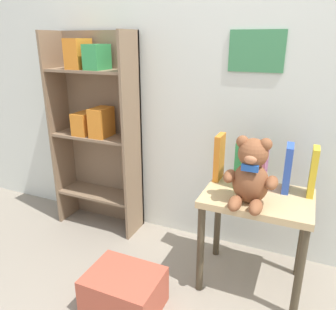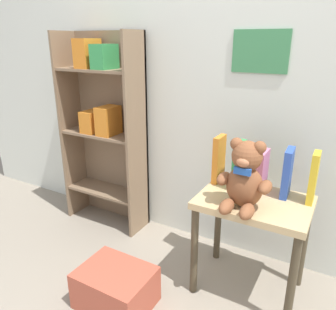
{
  "view_description": "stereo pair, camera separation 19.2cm",
  "coord_description": "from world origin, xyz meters",
  "views": [
    {
      "loc": [
        0.43,
        -0.63,
        1.32
      ],
      "look_at": [
        -0.3,
        1.03,
        0.68
      ],
      "focal_mm": 35.0,
      "sensor_mm": 36.0,
      "label": 1
    },
    {
      "loc": [
        0.6,
        -0.54,
        1.32
      ],
      "look_at": [
        -0.3,
        1.03,
        0.68
      ],
      "focal_mm": 35.0,
      "sensor_mm": 36.0,
      "label": 2
    }
  ],
  "objects": [
    {
      "name": "wall_back",
      "position": [
        0.0,
        1.35,
        1.25
      ],
      "size": [
        4.8,
        0.07,
        2.5
      ],
      "color": "silver",
      "rests_on": "ground_plane"
    },
    {
      "name": "bookshelf_side",
      "position": [
        -0.92,
        1.21,
        0.78
      ],
      "size": [
        0.61,
        0.24,
        1.38
      ],
      "color": "#7F664C",
      "rests_on": "ground_plane"
    },
    {
      "name": "display_table",
      "position": [
        0.24,
        0.98,
        0.45
      ],
      "size": [
        0.56,
        0.4,
        0.55
      ],
      "color": "tan",
      "rests_on": "ground_plane"
    },
    {
      "name": "teddy_bear",
      "position": [
        0.21,
        0.87,
        0.71
      ],
      "size": [
        0.26,
        0.24,
        0.34
      ],
      "color": "brown",
      "rests_on": "display_table"
    },
    {
      "name": "book_standing_orange",
      "position": [
        -0.01,
        1.1,
        0.69
      ],
      "size": [
        0.03,
        0.12,
        0.27
      ],
      "primitive_type": "cube",
      "rotation": [
        0.0,
        0.0,
        -0.01
      ],
      "color": "orange",
      "rests_on": "display_table"
    },
    {
      "name": "book_standing_green",
      "position": [
        0.12,
        1.08,
        0.68
      ],
      "size": [
        0.04,
        0.14,
        0.26
      ],
      "primitive_type": "cube",
      "rotation": [
        0.0,
        0.0,
        0.03
      ],
      "color": "#33934C",
      "rests_on": "display_table"
    },
    {
      "name": "book_standing_pink",
      "position": [
        0.24,
        1.09,
        0.67
      ],
      "size": [
        0.04,
        0.14,
        0.23
      ],
      "primitive_type": "cube",
      "rotation": [
        0.0,
        0.0,
        -0.01
      ],
      "color": "#D17093",
      "rests_on": "display_table"
    },
    {
      "name": "book_standing_blue",
      "position": [
        0.36,
        1.1,
        0.68
      ],
      "size": [
        0.04,
        0.14,
        0.25
      ],
      "primitive_type": "cube",
      "rotation": [
        0.0,
        0.0,
        0.05
      ],
      "color": "#2D51B7",
      "rests_on": "display_table"
    },
    {
      "name": "book_standing_yellow",
      "position": [
        0.49,
        1.09,
        0.68
      ],
      "size": [
        0.03,
        0.11,
        0.26
      ],
      "primitive_type": "cube",
      "rotation": [
        0.0,
        0.0,
        0.01
      ],
      "color": "gold",
      "rests_on": "display_table"
    },
    {
      "name": "storage_bin",
      "position": [
        -0.32,
        0.52,
        0.1
      ],
      "size": [
        0.38,
        0.29,
        0.21
      ],
      "color": "#AD4C38",
      "rests_on": "ground_plane"
    }
  ]
}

